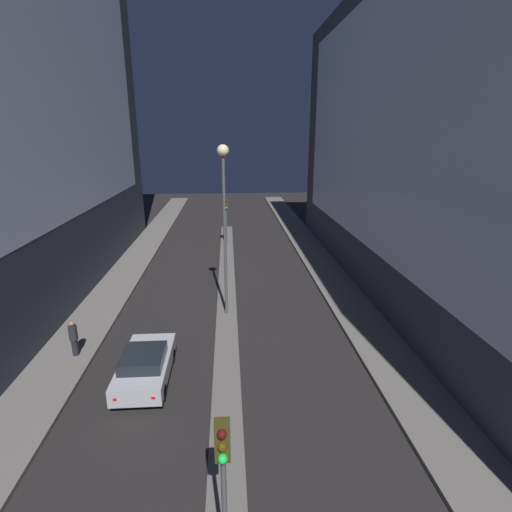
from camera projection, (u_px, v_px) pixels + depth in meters
building_right at (429, 140)px, 22.47m from camera, size 6.01×38.93×18.87m
median_strip at (227, 295)px, 25.20m from camera, size 1.14×38.52×0.10m
traffic_light_near at (223, 467)px, 8.21m from camera, size 0.32×0.42×4.21m
traffic_light_mid at (226, 212)px, 35.34m from camera, size 0.32×0.42×4.21m
street_lamp at (224, 196)px, 20.55m from camera, size 0.61×0.61×9.19m
car_left_lane at (145, 365)px, 16.25m from camera, size 1.93×4.32×1.47m
pedestrian_on_left_sidewalk at (74, 337)px, 17.86m from camera, size 0.37×0.37×1.67m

